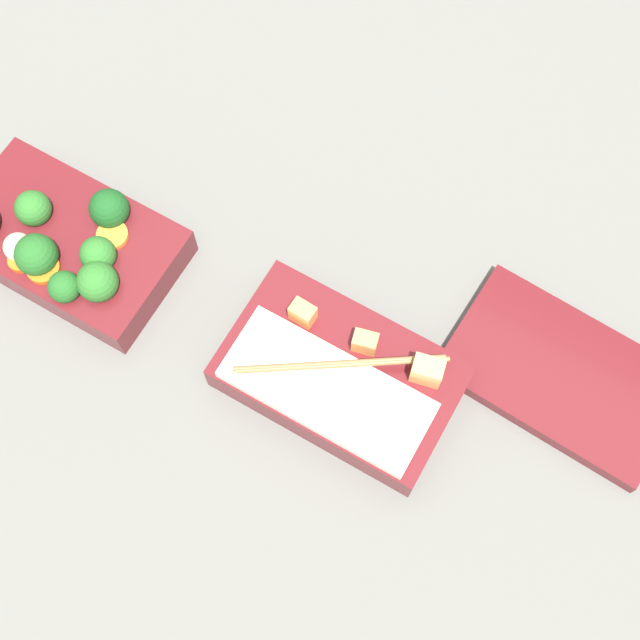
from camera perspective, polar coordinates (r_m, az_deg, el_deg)
name	(u,v)px	position (r m, az deg, el deg)	size (l,w,h in m)	color
ground_plane	(205,308)	(0.89, -7.37, 0.77)	(3.00, 3.00, 0.00)	slate
bento_tray_vegetable	(64,243)	(0.92, -16.06, 4.77)	(0.22, 0.13, 0.07)	maroon
bento_tray_rice	(341,375)	(0.84, 1.33, -3.55)	(0.22, 0.13, 0.07)	maroon
bento_lid	(561,374)	(0.88, 15.19, -3.37)	(0.21, 0.13, 0.02)	maroon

